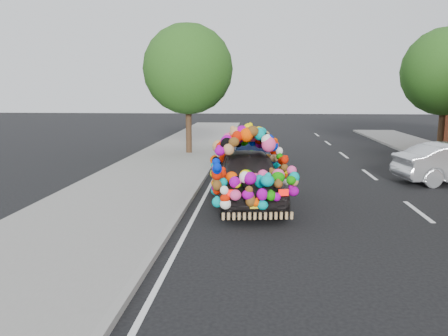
% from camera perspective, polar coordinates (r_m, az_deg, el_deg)
% --- Properties ---
extents(ground, '(100.00, 100.00, 0.00)m').
position_cam_1_polar(ground, '(11.48, 6.73, -5.27)').
color(ground, black).
rests_on(ground, ground).
extents(sidewalk, '(4.00, 60.00, 0.12)m').
position_cam_1_polar(sidewalk, '(12.08, -14.16, -4.44)').
color(sidewalk, gray).
rests_on(sidewalk, ground).
extents(kerb, '(0.15, 60.00, 0.13)m').
position_cam_1_polar(kerb, '(11.61, -4.98, -4.73)').
color(kerb, gray).
rests_on(kerb, ground).
extents(lane_markings, '(6.00, 50.00, 0.01)m').
position_cam_1_polar(lane_markings, '(12.16, 24.01, -5.19)').
color(lane_markings, silver).
rests_on(lane_markings, ground).
extents(tree_near_sidewalk, '(4.20, 4.20, 6.13)m').
position_cam_1_polar(tree_near_sidewalk, '(20.87, -4.74, 12.72)').
color(tree_near_sidewalk, '#332114').
rests_on(tree_near_sidewalk, ground).
extents(tree_far_b, '(4.00, 4.00, 5.90)m').
position_cam_1_polar(tree_far_b, '(22.72, 27.01, 11.14)').
color(tree_far_b, '#332114').
rests_on(tree_far_b, ground).
extents(plush_art_car, '(2.59, 4.66, 2.10)m').
position_cam_1_polar(plush_art_car, '(11.78, 3.23, 0.51)').
color(plush_art_car, black).
rests_on(plush_art_car, ground).
extents(navy_sedan, '(2.25, 4.28, 1.18)m').
position_cam_1_polar(navy_sedan, '(17.16, 3.54, 1.86)').
color(navy_sedan, '#0A1433').
rests_on(navy_sedan, ground).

